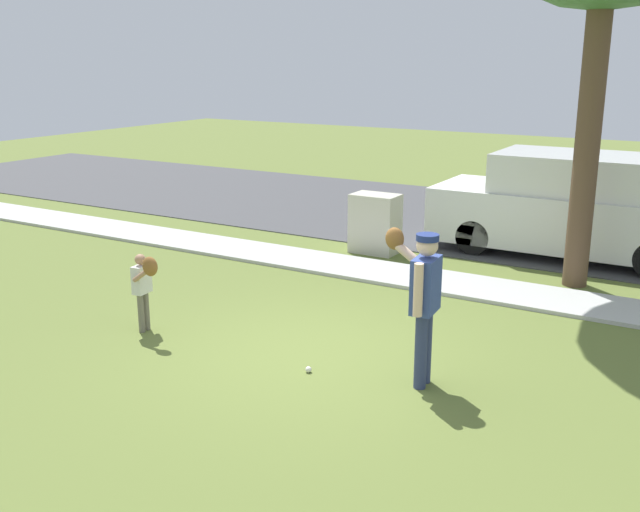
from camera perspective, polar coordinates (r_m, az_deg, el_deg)
name	(u,v)px	position (r m, az deg, el deg)	size (l,w,h in m)	color
ground_plane	(420,282)	(12.24, 7.76, -2.01)	(48.00, 48.00, 0.00)	olive
sidewalk_strip	(422,279)	(12.32, 7.95, -1.76)	(36.00, 1.20, 0.06)	#B2B2AD
road_surface	(511,223)	(16.91, 14.57, 2.49)	(36.00, 6.80, 0.02)	#424244
person_adult	(422,292)	(8.17, 7.94, -2.78)	(0.74, 0.62, 1.76)	navy
person_child	(144,282)	(10.01, -13.47, -1.94)	(0.50, 0.41, 1.11)	#6B6656
baseball	(308,370)	(8.75, -0.90, -8.79)	(0.07, 0.07, 0.07)	white
utility_cabinet	(375,224)	(13.87, 4.30, 2.53)	(0.87, 0.57, 1.11)	beige
parked_van_white	(572,208)	(14.31, 18.95, 3.55)	(5.00, 1.95, 1.88)	silver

